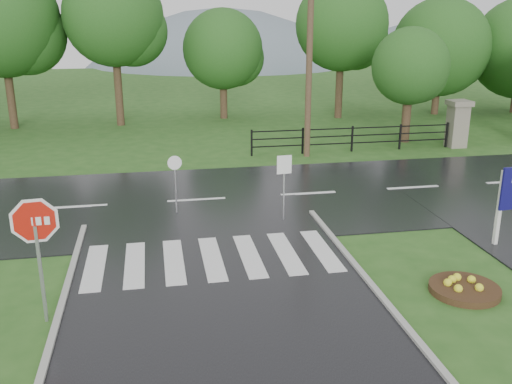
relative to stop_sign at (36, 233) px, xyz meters
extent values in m
plane|color=#29561C|center=(3.79, -2.57, -2.01)|extent=(120.00, 120.00, 0.00)
cube|color=black|center=(3.79, 7.43, -2.01)|extent=(90.00, 8.00, 0.04)
cube|color=silver|center=(0.79, 2.43, -1.95)|extent=(0.50, 2.80, 0.02)
cube|color=silver|center=(1.79, 2.43, -1.95)|extent=(0.50, 2.80, 0.02)
cube|color=silver|center=(2.79, 2.43, -1.95)|extent=(0.50, 2.80, 0.02)
cube|color=silver|center=(3.79, 2.43, -1.95)|extent=(0.50, 2.80, 0.02)
cube|color=silver|center=(4.79, 2.43, -1.95)|extent=(0.50, 2.80, 0.02)
cube|color=silver|center=(5.79, 2.43, -1.95)|extent=(0.50, 2.80, 0.02)
cube|color=silver|center=(6.79, 2.43, -1.95)|extent=(0.50, 2.80, 0.02)
cube|color=gray|center=(16.79, 13.43, -1.01)|extent=(0.80, 0.80, 2.00)
cube|color=#6B6659|center=(16.79, 13.43, 0.11)|extent=(1.00, 1.00, 0.24)
cube|color=black|center=(11.54, 13.43, -1.61)|extent=(9.50, 0.05, 0.05)
cube|color=black|center=(11.54, 13.43, -1.26)|extent=(9.50, 0.05, 0.05)
cube|color=black|center=(11.54, 13.43, -0.91)|extent=(9.50, 0.05, 0.05)
cube|color=black|center=(6.79, 13.43, -1.41)|extent=(0.08, 0.08, 1.20)
cube|color=black|center=(16.29, 13.43, -1.41)|extent=(0.08, 0.08, 1.20)
sphere|color=slate|center=(11.79, 62.43, -19.29)|extent=(48.00, 48.00, 48.00)
sphere|color=slate|center=(39.79, 62.43, -14.97)|extent=(36.00, 36.00, 36.00)
cube|color=#939399|center=(0.00, 0.00, -0.93)|extent=(0.06, 0.06, 2.15)
cylinder|color=white|center=(0.00, 0.01, 0.25)|extent=(1.29, 0.16, 1.29)
cylinder|color=red|center=(0.00, 0.00, 0.25)|extent=(1.12, 0.15, 1.13)
cube|color=silver|center=(11.68, 2.00, -0.92)|extent=(0.12, 0.12, 2.18)
cylinder|color=#332111|center=(9.38, -0.43, -1.93)|extent=(1.62, 1.62, 0.16)
cube|color=#939399|center=(6.30, 4.99, -1.02)|extent=(0.04, 0.04, 1.98)
cube|color=white|center=(6.30, 4.97, -0.18)|extent=(0.47, 0.07, 0.57)
cylinder|color=#939399|center=(3.05, 6.22, -1.10)|extent=(0.05, 0.05, 1.81)
cylinder|color=white|center=(3.05, 6.20, -0.29)|extent=(0.45, 0.08, 0.45)
cylinder|color=#473523|center=(9.23, 12.93, 2.07)|extent=(0.27, 0.27, 8.16)
cylinder|color=#3D2B1C|center=(14.85, 14.93, -0.45)|extent=(0.43, 0.43, 3.11)
sphere|color=#1D4D18|center=(14.85, 14.93, 1.72)|extent=(3.72, 3.72, 3.72)
camera|label=1|loc=(2.43, -11.31, 4.27)|focal=40.00mm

